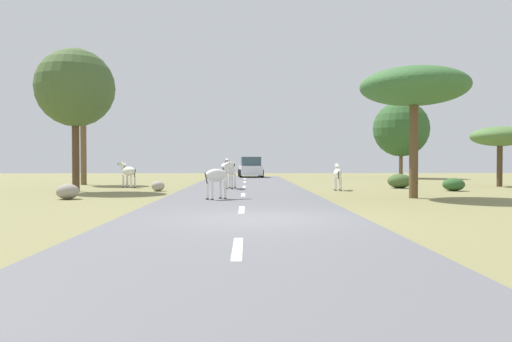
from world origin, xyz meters
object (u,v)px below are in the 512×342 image
object	(u,v)px
zebra_2	(338,174)
rock_0	(68,191)
zebra_3	(218,176)
bush_2	(400,181)
bush_1	(454,184)
car_0	(250,168)
tree_3	(500,137)
rock_1	(158,186)
zebra_0	(230,170)
tree_2	(75,88)
tree_0	(414,88)
zebra_1	(128,171)
tree_4	(83,99)
tree_5	(401,129)

from	to	relation	value
zebra_2	rock_0	size ratio (longest dim) A/B	1.73
zebra_3	bush_2	distance (m)	11.99
bush_1	car_0	bearing A→B (deg)	117.12
tree_3	rock_1	size ratio (longest dim) A/B	5.43
zebra_0	zebra_2	size ratio (longest dim) A/B	1.13
tree_3	tree_2	bearing A→B (deg)	-169.57
tree_3	tree_0	bearing A→B (deg)	-133.36
zebra_1	zebra_3	xyz separation A→B (m)	(5.35, -8.54, 0.03)
zebra_0	zebra_1	xyz separation A→B (m)	(-5.58, 1.93, -0.11)
tree_0	bush_2	distance (m)	7.98
tree_4	rock_0	world-z (taller)	tree_4
car_0	tree_5	size ratio (longest dim) A/B	0.69
zebra_1	rock_0	bearing A→B (deg)	-143.09
zebra_2	tree_2	distance (m)	13.05
tree_0	tree_2	distance (m)	14.98
tree_0	bush_1	size ratio (longest dim) A/B	4.85
tree_0	bush_2	xyz separation A→B (m)	(1.64, 6.78, -3.88)
zebra_2	zebra_0	bearing A→B (deg)	178.38
zebra_0	zebra_3	distance (m)	6.61
zebra_0	rock_1	world-z (taller)	zebra_0
bush_1	rock_0	size ratio (longest dim) A/B	1.23
zebra_0	car_0	distance (m)	17.45
zebra_1	tree_0	size ratio (longest dim) A/B	0.29
car_0	tree_2	distance (m)	21.05
bush_2	rock_0	xyz separation A→B (m)	(-14.79, -7.07, -0.09)
zebra_2	car_0	bearing A→B (deg)	108.66
zebra_0	tree_4	world-z (taller)	tree_4
zebra_1	bush_2	xyz separation A→B (m)	(14.48, -0.77, -0.49)
tree_4	tree_3	bearing A→B (deg)	-5.99
tree_5	car_0	bearing A→B (deg)	172.46
bush_1	rock_1	size ratio (longest dim) A/B	1.67
zebra_2	tree_4	distance (m)	16.00
zebra_1	rock_1	size ratio (longest dim) A/B	2.36
zebra_0	zebra_3	size ratio (longest dim) A/B	1.16
bush_1	rock_1	world-z (taller)	bush_1
zebra_3	tree_4	world-z (taller)	tree_4
zebra_3	car_0	xyz separation A→B (m)	(1.36, 24.02, -0.05)
zebra_0	rock_0	xyz separation A→B (m)	(-5.90, -5.91, -0.70)
zebra_3	rock_1	world-z (taller)	zebra_3
rock_1	zebra_1	bearing A→B (deg)	125.05
zebra_0	zebra_1	size ratio (longest dim) A/B	1.13
tree_0	bush_2	size ratio (longest dim) A/B	3.97
zebra_0	tree_5	world-z (taller)	tree_5
rock_0	tree_4	bearing A→B (deg)	105.88
car_0	zebra_0	bearing A→B (deg)	-97.13
zebra_3	tree_0	xyz separation A→B (m)	(7.48, 0.98, 3.36)
zebra_0	tree_3	world-z (taller)	tree_3
tree_0	bush_2	bearing A→B (deg)	76.38
car_0	bush_2	bearing A→B (deg)	-67.88
tree_0	tree_4	bearing A→B (deg)	146.69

